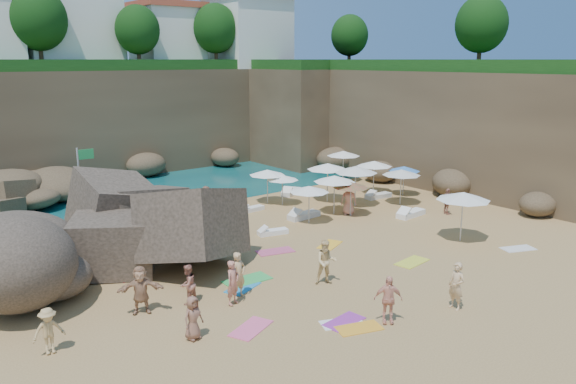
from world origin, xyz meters
TOP-DOWN VIEW (x-y plane):
  - ground at (0.00, 0.00)m, footprint 120.00×120.00m
  - seawater at (0.00, 30.00)m, footprint 120.00×120.00m
  - cliff_back at (2.00, 25.00)m, footprint 44.00×8.00m
  - cliff_right at (19.00, 8.00)m, footprint 8.00×30.00m
  - cliff_corner at (17.00, 20.00)m, footprint 10.00×12.00m
  - clifftop_buildings at (2.96, 25.79)m, footprint 28.48×9.48m
  - clifftop_trees at (4.78, 19.52)m, footprint 35.60×23.82m
  - rock_outcrop at (-8.41, 2.94)m, footprint 10.42×9.31m
  - flag_pole at (-6.68, 8.98)m, footprint 0.87×0.09m
  - parasol_0 at (4.85, 7.14)m, footprint 1.99×1.99m
  - parasol_1 at (7.60, 6.04)m, footprint 2.60×2.60m
  - parasol_2 at (4.35, 8.03)m, footprint 2.27×2.27m
  - parasol_3 at (12.56, 9.78)m, footprint 2.41×2.41m
  - parasol_4 at (8.15, 4.13)m, footprint 2.64×2.64m
  - parasol_5 at (5.90, 3.60)m, footprint 2.42×2.42m
  - parasol_6 at (6.39, 2.75)m, footprint 2.10×2.10m
  - parasol_7 at (11.45, 5.69)m, footprint 2.36×2.36m
  - parasol_8 at (10.64, 2.66)m, footprint 2.35×2.35m
  - parasol_9 at (3.57, 3.12)m, footprint 2.20×2.20m
  - parasol_10 at (12.62, 4.11)m, footprint 2.08×2.08m
  - parasol_11 at (7.44, -3.96)m, footprint 2.63×2.63m
  - lounger_0 at (7.01, 8.99)m, footprint 2.02×1.49m
  - lounger_1 at (2.46, 7.08)m, footprint 1.65×0.63m
  - lounger_2 at (10.79, 4.62)m, footprint 1.90×0.78m
  - lounger_3 at (0.74, 2.66)m, footprint 1.66×0.89m
  - lounger_4 at (9.01, 0.46)m, footprint 2.06×0.85m
  - lounger_5 at (3.95, 4.00)m, footprint 2.07×0.81m
  - towel_1 at (-6.10, -5.22)m, footprint 1.85×1.42m
  - towel_2 at (-3.25, -7.46)m, footprint 1.71×1.21m
  - towel_5 at (-3.44, -6.84)m, footprint 1.64×1.23m
  - towel_6 at (-3.31, -6.80)m, footprint 1.62×0.96m
  - towel_7 at (-7.32, 1.85)m, footprint 1.71×1.30m
  - towel_8 at (-4.38, -2.17)m, footprint 1.72×1.28m
  - towel_9 at (-0.78, 0.45)m, footprint 1.90×1.28m
  - towel_10 at (1.88, -0.43)m, footprint 1.70×1.32m
  - towel_11 at (-3.82, -1.64)m, footprint 1.97×1.04m
  - towel_12 at (3.13, -4.47)m, footprint 1.78×1.05m
  - towel_13 at (8.53, -6.44)m, footprint 1.78×1.35m
  - person_stand_0 at (-4.98, -2.81)m, footprint 0.73×0.56m
  - person_stand_1 at (-6.77, -2.12)m, footprint 0.89×0.80m
  - person_stand_2 at (-0.09, 7.45)m, footprint 0.97×0.89m
  - person_stand_3 at (11.00, -0.54)m, footprint 0.62×0.97m
  - person_stand_4 at (6.48, 2.99)m, footprint 0.97×0.97m
  - person_stand_5 at (-0.09, 7.92)m, footprint 1.69×0.95m
  - person_stand_6 at (0.58, -8.53)m, footprint 0.48×0.68m
  - person_lie_0 at (-11.86, -2.76)m, footprint 1.00×1.50m
  - person_lie_1 at (-2.21, -7.77)m, footprint 1.80×1.93m
  - person_lie_2 at (-7.97, -4.67)m, footprint 0.96×1.55m
  - person_lie_3 at (-8.47, -1.84)m, footprint 2.18×2.24m
  - person_lie_4 at (-5.52, -3.25)m, footprint 1.14×1.77m
  - person_lie_5 at (-1.53, -3.90)m, footprint 1.69×1.98m

SIDE VIEW (x-z plane):
  - ground at x=0.00m, z-range 0.00..0.00m
  - rock_outcrop at x=-8.41m, z-range -1.71..1.71m
  - seawater at x=0.00m, z-range 0.00..0.00m
  - towel_5 at x=-3.44m, z-range 0.00..0.03m
  - towel_10 at x=1.88m, z-range 0.00..0.03m
  - towel_6 at x=-3.31m, z-range 0.00..0.03m
  - towel_7 at x=-7.32m, z-range 0.00..0.03m
  - towel_8 at x=-4.38m, z-range 0.00..0.03m
  - towel_2 at x=-3.25m, z-range 0.00..0.03m
  - towel_13 at x=8.53m, z-range 0.00..0.03m
  - towel_1 at x=-6.10m, z-range 0.00..0.03m
  - towel_12 at x=3.13m, z-range 0.00..0.03m
  - towel_9 at x=-0.78m, z-range 0.00..0.03m
  - towel_11 at x=-3.82m, z-range 0.00..0.03m
  - lounger_3 at x=0.74m, z-range 0.00..0.25m
  - lounger_1 at x=2.46m, z-range 0.00..0.25m
  - lounger_2 at x=10.79m, z-range 0.00..0.29m
  - lounger_0 at x=7.01m, z-range 0.00..0.30m
  - lounger_4 at x=9.01m, z-range 0.00..0.31m
  - lounger_5 at x=3.95m, z-range 0.00..0.31m
  - person_lie_2 at x=-7.97m, z-range 0.00..0.38m
  - person_lie_0 at x=-11.86m, z-range 0.00..0.39m
  - person_lie_4 at x=-5.52m, z-range 0.00..0.40m
  - person_lie_1 at x=-2.21m, z-range 0.00..0.41m
  - person_lie_3 at x=-8.47m, z-range 0.00..0.46m
  - person_lie_5 at x=-1.53m, z-range 0.00..0.68m
  - person_stand_2 at x=-0.09m, z-range 0.00..1.45m
  - person_stand_1 at x=-6.77m, z-range 0.00..1.50m
  - person_stand_3 at x=11.00m, z-range 0.00..1.54m
  - person_stand_5 at x=-0.09m, z-range 0.00..1.75m
  - person_stand_6 at x=0.58m, z-range 0.00..1.76m
  - person_stand_0 at x=-4.98m, z-range 0.00..1.78m
  - person_stand_4 at x=6.48m, z-range 0.00..1.81m
  - parasol_0 at x=4.85m, z-range 0.79..2.67m
  - parasol_10 at x=12.62m, z-range 0.82..2.79m
  - parasol_6 at x=6.39m, z-range 0.83..2.81m
  - parasol_9 at x=3.57m, z-range 0.87..2.95m
  - parasol_2 at x=4.35m, z-range 0.90..3.04m
  - parasol_8 at x=10.64m, z-range 0.93..3.15m
  - parasol_7 at x=11.45m, z-range 0.93..3.17m
  - parasol_3 at x=12.56m, z-range 0.95..3.23m
  - parasol_5 at x=5.90m, z-range 0.95..3.24m
  - parasol_1 at x=7.60m, z-range 1.03..3.49m
  - parasol_11 at x=7.44m, z-range 1.04..3.52m
  - parasol_4 at x=8.15m, z-range 1.04..3.54m
  - flag_pole at x=-6.68m, z-range 0.62..5.09m
  - cliff_back at x=2.00m, z-range 0.00..8.00m
  - cliff_right at x=19.00m, z-range 0.00..8.00m
  - cliff_corner at x=17.00m, z-range 0.00..8.00m
  - clifftop_buildings at x=2.96m, z-range 7.74..14.74m
  - clifftop_trees at x=4.78m, z-range 9.06..13.46m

